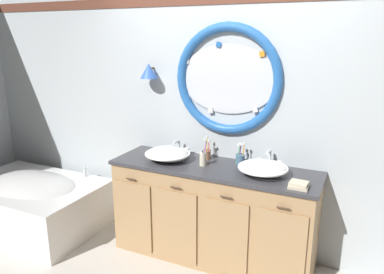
# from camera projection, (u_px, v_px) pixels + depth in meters

# --- Properties ---
(ground_plane) EXTENTS (14.00, 14.00, 0.00)m
(ground_plane) POSITION_uv_depth(u_px,v_px,m) (201.00, 272.00, 3.28)
(ground_plane) COLOR silver
(back_wall_assembly) EXTENTS (6.40, 0.26, 2.60)m
(back_wall_assembly) POSITION_uv_depth(u_px,v_px,m) (228.00, 113.00, 3.45)
(back_wall_assembly) COLOR silver
(back_wall_assembly) RESTS_ON ground_plane
(vanity_counter) EXTENTS (1.86, 0.59, 0.90)m
(vanity_counter) POSITION_uv_depth(u_px,v_px,m) (213.00, 212.00, 3.41)
(vanity_counter) COLOR tan
(vanity_counter) RESTS_ON ground_plane
(bathtub) EXTENTS (1.49, 0.99, 0.61)m
(bathtub) POSITION_uv_depth(u_px,v_px,m) (31.00, 200.00, 3.99)
(bathtub) COLOR white
(bathtub) RESTS_ON ground_plane
(sink_basin_left) EXTENTS (0.42, 0.42, 0.12)m
(sink_basin_left) POSITION_uv_depth(u_px,v_px,m) (168.00, 154.00, 3.43)
(sink_basin_left) COLOR white
(sink_basin_left) RESTS_ON vanity_counter
(sink_basin_right) EXTENTS (0.42, 0.42, 0.12)m
(sink_basin_right) POSITION_uv_depth(u_px,v_px,m) (263.00, 168.00, 3.07)
(sink_basin_right) COLOR white
(sink_basin_right) RESTS_ON vanity_counter
(faucet_set_left) EXTENTS (0.23, 0.13, 0.14)m
(faucet_set_left) POSITION_uv_depth(u_px,v_px,m) (178.00, 148.00, 3.63)
(faucet_set_left) COLOR silver
(faucet_set_left) RESTS_ON vanity_counter
(faucet_set_right) EXTENTS (0.23, 0.13, 0.16)m
(faucet_set_right) POSITION_uv_depth(u_px,v_px,m) (269.00, 160.00, 3.26)
(faucet_set_right) COLOR silver
(faucet_set_right) RESTS_ON vanity_counter
(toothbrush_holder_left) EXTENTS (0.08, 0.08, 0.22)m
(toothbrush_holder_left) POSITION_uv_depth(u_px,v_px,m) (207.00, 154.00, 3.47)
(toothbrush_holder_left) COLOR #996647
(toothbrush_holder_left) RESTS_ON vanity_counter
(toothbrush_holder_right) EXTENTS (0.09, 0.09, 0.20)m
(toothbrush_holder_right) POSITION_uv_depth(u_px,v_px,m) (240.00, 158.00, 3.33)
(toothbrush_holder_right) COLOR slate
(toothbrush_holder_right) RESTS_ON vanity_counter
(soap_dispenser) EXTENTS (0.06, 0.06, 0.15)m
(soap_dispenser) POSITION_uv_depth(u_px,v_px,m) (203.00, 158.00, 3.29)
(soap_dispenser) COLOR #EFE5C6
(soap_dispenser) RESTS_ON vanity_counter
(folded_hand_towel) EXTENTS (0.14, 0.12, 0.05)m
(folded_hand_towel) POSITION_uv_depth(u_px,v_px,m) (299.00, 185.00, 2.81)
(folded_hand_towel) COLOR beige
(folded_hand_towel) RESTS_ON vanity_counter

